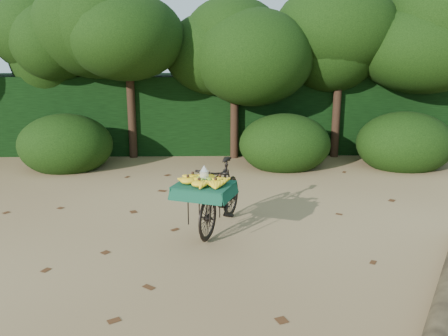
{
  "coord_description": "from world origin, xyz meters",
  "views": [
    {
      "loc": [
        0.04,
        -5.26,
        2.44
      ],
      "look_at": [
        0.17,
        0.8,
        0.89
      ],
      "focal_mm": 38.0,
      "sensor_mm": 36.0,
      "label": 1
    }
  ],
  "objects": [
    {
      "name": "hedge_backdrop",
      "position": [
        0.0,
        6.3,
        0.9
      ],
      "size": [
        26.0,
        1.8,
        1.8
      ],
      "primitive_type": "cube",
      "color": "black",
      "rests_on": "ground"
    },
    {
      "name": "bush_clumps",
      "position": [
        0.5,
        4.3,
        0.45
      ],
      "size": [
        8.8,
        1.7,
        0.9
      ],
      "primitive_type": null,
      "color": "black",
      "rests_on": "ground"
    },
    {
      "name": "vendor_bicycle",
      "position": [
        0.11,
        0.9,
        0.49
      ],
      "size": [
        1.11,
        1.77,
        0.96
      ],
      "rotation": [
        0.0,
        0.0,
        -0.36
      ],
      "color": "black",
      "rests_on": "ground"
    },
    {
      "name": "tree_row",
      "position": [
        -0.65,
        5.5,
        2.0
      ],
      "size": [
        14.5,
        2.0,
        4.0
      ],
      "primitive_type": null,
      "color": "black",
      "rests_on": "ground"
    },
    {
      "name": "leaf_litter",
      "position": [
        0.0,
        0.65,
        0.01
      ],
      "size": [
        7.0,
        7.3,
        0.01
      ],
      "primitive_type": null,
      "color": "#492813",
      "rests_on": "ground"
    },
    {
      "name": "ground",
      "position": [
        0.0,
        0.0,
        0.0
      ],
      "size": [
        80.0,
        80.0,
        0.0
      ],
      "primitive_type": "plane",
      "color": "tan",
      "rests_on": "ground"
    }
  ]
}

